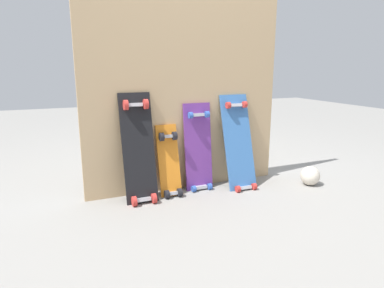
% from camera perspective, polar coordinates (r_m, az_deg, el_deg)
% --- Properties ---
extents(ground_plane, '(12.00, 12.00, 0.00)m').
position_cam_1_polar(ground_plane, '(2.73, -0.57, -7.58)').
color(ground_plane, gray).
extents(plywood_wall_panel, '(1.58, 0.04, 1.66)m').
position_cam_1_polar(plywood_wall_panel, '(2.63, -1.20, 10.10)').
color(plywood_wall_panel, tan).
rests_on(plywood_wall_panel, ground).
extents(skateboard_black, '(0.23, 0.25, 0.84)m').
position_cam_1_polar(skateboard_black, '(2.45, -8.91, -1.38)').
color(skateboard_black, black).
rests_on(skateboard_black, ground).
extents(skateboard_orange, '(0.16, 0.20, 0.59)m').
position_cam_1_polar(skateboard_orange, '(2.57, -3.81, -3.51)').
color(skateboard_orange, orange).
rests_on(skateboard_orange, ground).
extents(skateboard_purple, '(0.22, 0.15, 0.75)m').
position_cam_1_polar(skateboard_purple, '(2.67, 1.08, -1.21)').
color(skateboard_purple, '#6B338C').
rests_on(skateboard_purple, ground).
extents(skateboard_blue, '(0.24, 0.29, 0.81)m').
position_cam_1_polar(skateboard_blue, '(2.74, 7.88, -0.41)').
color(skateboard_blue, '#386BAD').
rests_on(skateboard_blue, ground).
extents(rubber_ball, '(0.16, 0.16, 0.16)m').
position_cam_1_polar(rubber_ball, '(2.96, 19.25, -5.05)').
color(rubber_ball, beige).
rests_on(rubber_ball, ground).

